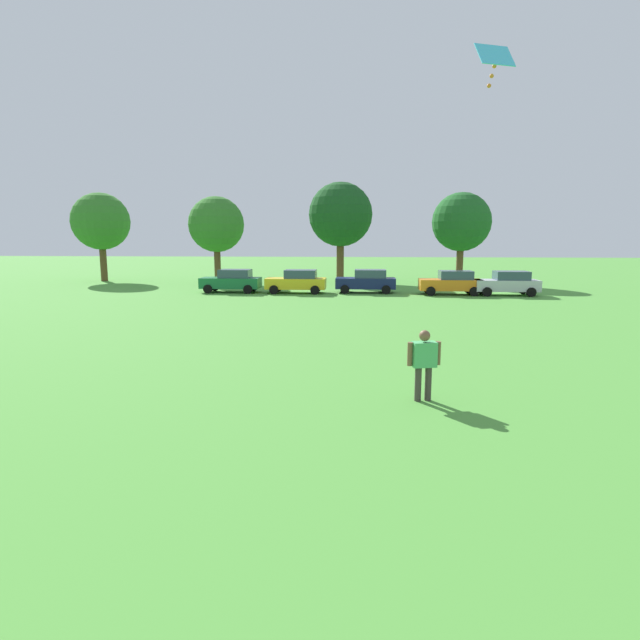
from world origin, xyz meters
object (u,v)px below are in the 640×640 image
object	(u,v)px
kite	(494,59)
parked_car_orange_3	(452,282)
tree_far_right	(461,222)
tree_left	(216,225)
tree_right	(340,215)
parked_car_silver_4	(507,283)
tree_far_left	(101,222)
parked_car_yellow_1	(297,281)
adult_bystander	(424,359)
parked_car_navy_2	(367,281)
parked_car_green_0	(232,281)

from	to	relation	value
kite	parked_car_orange_3	world-z (taller)	kite
kite	tree_far_right	size ratio (longest dim) A/B	0.13
kite	tree_left	bearing A→B (deg)	116.89
tree_left	tree_right	bearing A→B (deg)	9.92
parked_car_silver_4	tree_right	xyz separation A→B (m)	(-12.02, 10.15, 5.13)
parked_car_silver_4	tree_far_right	bearing A→B (deg)	-80.11
tree_far_right	tree_right	bearing A→B (deg)	174.20
tree_far_left	tree_far_right	xyz separation A→B (m)	(32.22, -0.06, -0.13)
parked_car_yellow_1	adult_bystander	bearing A→B (deg)	104.23
tree_far_left	kite	bearing A→B (deg)	-50.13
parked_car_navy_2	parked_car_orange_3	xyz separation A→B (m)	(5.94, -0.79, 0.00)
parked_car_green_0	parked_car_yellow_1	xyz separation A→B (m)	(4.82, -0.11, 0.00)
adult_bystander	tree_far_right	distance (m)	34.08
kite	tree_far_right	bearing A→B (deg)	80.39
parked_car_green_0	tree_left	size ratio (longest dim) A/B	0.57
kite	parked_car_silver_4	distance (m)	25.06
tree_right	tree_far_right	size ratio (longest dim) A/B	1.13
kite	tree_far_left	xyz separation A→B (m)	(-26.80, 32.08, -2.73)
parked_car_yellow_1	tree_far_left	bearing A→B (deg)	-24.96
adult_bystander	parked_car_orange_3	distance (m)	24.60
parked_car_yellow_1	parked_car_green_0	bearing A→B (deg)	-1.32
kite	tree_right	size ratio (longest dim) A/B	0.12
parked_car_orange_3	tree_left	distance (m)	21.16
adult_bystander	tree_far_right	bearing A→B (deg)	65.31
tree_far_left	parked_car_green_0	bearing A→B (deg)	-31.58
tree_right	parked_car_yellow_1	bearing A→B (deg)	-105.22
parked_car_orange_3	tree_left	size ratio (longest dim) A/B	0.57
parked_car_silver_4	tree_right	distance (m)	16.55
parked_car_yellow_1	parked_car_orange_3	size ratio (longest dim) A/B	1.00
tree_left	parked_car_silver_4	bearing A→B (deg)	-19.89
parked_car_yellow_1	tree_far_right	world-z (taller)	tree_far_right
parked_car_yellow_1	tree_right	world-z (taller)	tree_right
parked_car_yellow_1	parked_car_silver_4	xyz separation A→B (m)	(14.71, -0.26, 0.00)
tree_far_left	tree_left	world-z (taller)	tree_far_left
tree_far_left	parked_car_yellow_1	bearing A→B (deg)	-24.96
parked_car_navy_2	tree_right	size ratio (longest dim) A/B	0.48
adult_bystander	parked_car_yellow_1	bearing A→B (deg)	91.44
tree_far_left	tree_right	world-z (taller)	tree_right
parked_car_navy_2	tree_far_left	size ratio (longest dim) A/B	0.54
tree_left	tree_far_right	distance (m)	21.26
adult_bystander	parked_car_navy_2	size ratio (longest dim) A/B	0.41
parked_car_green_0	tree_far_left	xyz separation A→B (m)	(-14.27, 8.77, 4.55)
tree_left	parked_car_navy_2	bearing A→B (deg)	-29.24
parked_car_green_0	parked_car_navy_2	xyz separation A→B (m)	(9.83, 0.54, 0.00)
adult_bystander	tree_far_left	size ratio (longest dim) A/B	0.22
parked_car_orange_3	parked_car_silver_4	world-z (taller)	same
tree_far_left	tree_right	size ratio (longest dim) A/B	0.90
tree_right	tree_far_right	distance (m)	10.51
tree_far_left	tree_left	size ratio (longest dim) A/B	1.06
tree_left	tree_far_right	xyz separation A→B (m)	(21.24, 0.83, 0.18)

